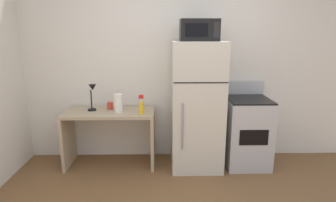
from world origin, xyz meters
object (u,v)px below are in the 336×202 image
object	(u,v)px
refrigerator	(197,106)
oven_range	(247,131)
paper_towel_roll	(118,103)
desk	(110,127)
spray_bottle	(141,106)
microwave	(199,30)
desk_lamp	(92,93)
coffee_mug	(110,106)

from	to	relation	value
refrigerator	oven_range	size ratio (longest dim) A/B	1.51
paper_towel_roll	oven_range	size ratio (longest dim) A/B	0.22
desk	spray_bottle	world-z (taller)	spray_bottle
paper_towel_roll	microwave	bearing A→B (deg)	-1.72
desk	paper_towel_roll	size ratio (longest dim) A/B	4.92
spray_bottle	microwave	size ratio (longest dim) A/B	0.54
spray_bottle	desk_lamp	bearing A→B (deg)	165.53
desk	spray_bottle	size ratio (longest dim) A/B	4.74
coffee_mug	spray_bottle	world-z (taller)	spray_bottle
desk	microwave	bearing A→B (deg)	-3.81
desk_lamp	refrigerator	world-z (taller)	refrigerator
coffee_mug	microwave	bearing A→B (deg)	-8.93
desk_lamp	oven_range	distance (m)	2.12
desk	microwave	size ratio (longest dim) A/B	2.57
refrigerator	desk	bearing A→B (deg)	177.24
coffee_mug	refrigerator	xyz separation A→B (m)	(1.16, -0.16, 0.03)
refrigerator	coffee_mug	bearing A→B (deg)	172.09
desk_lamp	oven_range	world-z (taller)	desk_lamp
paper_towel_roll	refrigerator	world-z (taller)	refrigerator
desk	refrigerator	distance (m)	1.19
microwave	spray_bottle	bearing A→B (deg)	-175.28
desk	desk_lamp	size ratio (longest dim) A/B	3.35
coffee_mug	spray_bottle	bearing A→B (deg)	-28.67
desk	desk_lamp	xyz separation A→B (m)	(-0.21, 0.03, 0.46)
desk_lamp	paper_towel_roll	xyz separation A→B (m)	(0.35, -0.08, -0.12)
desk	paper_towel_roll	distance (m)	0.37
spray_bottle	refrigerator	xyz separation A→B (m)	(0.72, 0.08, -0.02)
spray_bottle	oven_range	bearing A→B (deg)	4.28
oven_range	desk	bearing A→B (deg)	179.02
desk_lamp	paper_towel_roll	size ratio (longest dim) A/B	1.47
spray_bottle	refrigerator	size ratio (longest dim) A/B	0.15
desk	oven_range	bearing A→B (deg)	-0.98
desk	paper_towel_roll	world-z (taller)	paper_towel_roll
desk	coffee_mug	bearing A→B (deg)	91.75
refrigerator	paper_towel_roll	bearing A→B (deg)	179.47
spray_bottle	microwave	world-z (taller)	microwave
microwave	coffee_mug	bearing A→B (deg)	171.07
desk	oven_range	size ratio (longest dim) A/B	1.07
coffee_mug	oven_range	xyz separation A→B (m)	(1.84, -0.14, -0.33)
spray_bottle	desk	bearing A→B (deg)	162.74
refrigerator	oven_range	world-z (taller)	refrigerator
microwave	refrigerator	bearing A→B (deg)	90.31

